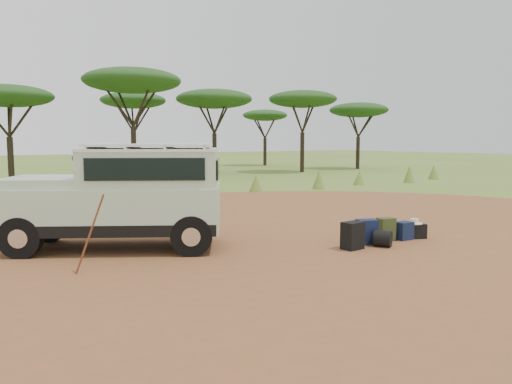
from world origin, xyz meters
TOP-DOWN VIEW (x-y plane):
  - ground at (0.00, 0.00)m, footprint 140.00×140.00m
  - dirt_clearing at (0.00, 0.00)m, footprint 23.00×23.00m
  - grass_fringe at (0.12, 8.67)m, footprint 36.60×1.60m
  - acacia_treeline at (0.75, 19.81)m, footprint 46.70×13.20m
  - safari_vehicle at (-2.49, 1.59)m, footprint 4.56×3.71m
  - walking_staff at (-3.62, 0.02)m, footprint 0.48×0.23m
  - backpack_black at (1.26, -1.13)m, footprint 0.43×0.33m
  - backpack_navy at (1.86, -0.96)m, footprint 0.48×0.42m
  - backpack_olive at (2.49, -0.93)m, footprint 0.41×0.33m
  - duffel_navy at (2.89, -1.10)m, footprint 0.38×0.29m
  - hard_case at (3.24, -1.10)m, footprint 0.56×0.50m
  - stuff_sack at (1.95, -1.32)m, footprint 0.47×0.47m
  - safari_hat at (3.24, -1.10)m, footprint 0.38×0.38m

SIDE VIEW (x-z plane):
  - ground at x=0.00m, z-range 0.00..0.00m
  - dirt_clearing at x=0.00m, z-range 0.00..0.01m
  - hard_case at x=3.24m, z-range 0.00..0.33m
  - stuff_sack at x=1.95m, z-range 0.00..0.34m
  - duffel_navy at x=2.89m, z-range 0.00..0.40m
  - backpack_olive at x=2.49m, z-range 0.00..0.51m
  - backpack_navy at x=1.86m, z-range 0.00..0.53m
  - backpack_black at x=1.26m, z-range 0.00..0.56m
  - safari_hat at x=3.24m, z-range 0.32..0.43m
  - grass_fringe at x=0.12m, z-range -0.05..0.85m
  - walking_staff at x=-3.62m, z-range 0.00..1.32m
  - safari_vehicle at x=-2.49m, z-range -0.04..2.08m
  - acacia_treeline at x=0.75m, z-range 1.74..8.00m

